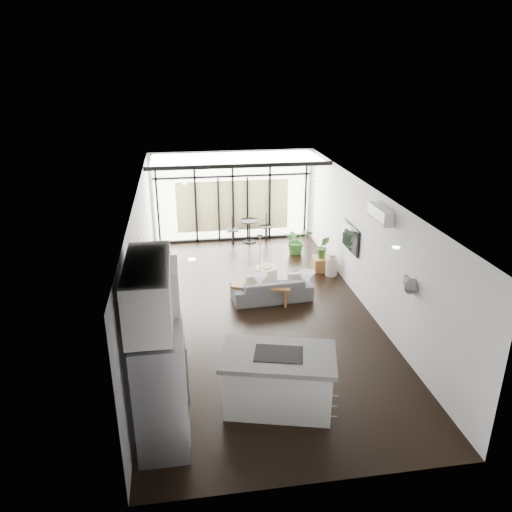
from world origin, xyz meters
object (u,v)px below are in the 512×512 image
object	(u,v)px
tv	(351,238)
console_bench	(261,294)
fridge	(161,393)
sofa	(272,285)
island	(278,380)
pouf	(266,275)
milk_can	(332,264)

from	to	relation	value
tv	console_bench	bearing A→B (deg)	-166.24
fridge	console_bench	bearing A→B (deg)	63.57
sofa	island	bearing A→B (deg)	76.66
fridge	pouf	world-z (taller)	fridge
console_bench	pouf	distance (m)	1.10
fridge	sofa	world-z (taller)	fridge
island	console_bench	size ratio (longest dim) A/B	1.31
island	pouf	bearing A→B (deg)	96.98
pouf	tv	xyz separation A→B (m)	(2.01, -0.48, 1.08)
island	console_bench	world-z (taller)	island
tv	sofa	bearing A→B (deg)	-168.32
fridge	island	bearing A→B (deg)	19.16
sofa	console_bench	distance (m)	0.35
sofa	pouf	bearing A→B (deg)	-96.05
island	milk_can	world-z (taller)	island
sofa	tv	distance (m)	2.28
pouf	sofa	bearing A→B (deg)	-91.80
tv	fridge	bearing A→B (deg)	-132.27
fridge	console_bench	distance (m)	4.94
console_bench	tv	size ratio (longest dim) A/B	1.27
console_bench	milk_can	world-z (taller)	milk_can
tv	milk_can	bearing A→B (deg)	106.03
milk_can	console_bench	bearing A→B (deg)	-148.39
sofa	tv	bearing A→B (deg)	-172.56
pouf	milk_can	size ratio (longest dim) A/B	0.91
fridge	tv	bearing A→B (deg)	47.73
sofa	pouf	distance (m)	0.92
pouf	tv	distance (m)	2.33
pouf	fridge	bearing A→B (deg)	-114.63
fridge	console_bench	world-z (taller)	fridge
pouf	milk_can	world-z (taller)	milk_can
milk_can	fridge	bearing A→B (deg)	-127.06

